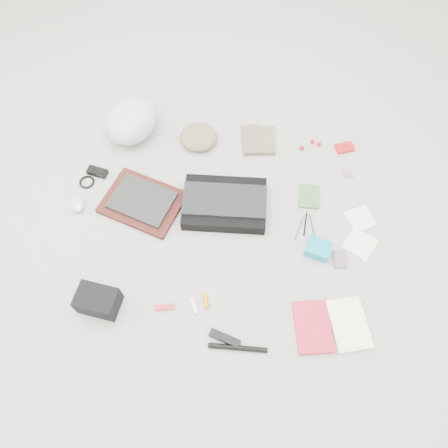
# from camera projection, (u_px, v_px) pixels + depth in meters

# --- Properties ---
(ground_plane) EXTENTS (4.00, 4.00, 0.00)m
(ground_plane) POSITION_uv_depth(u_px,v_px,m) (224.00, 229.00, 2.18)
(ground_plane) COLOR gray
(messenger_bag) EXTENTS (0.43, 0.31, 0.07)m
(messenger_bag) POSITION_uv_depth(u_px,v_px,m) (225.00, 204.00, 2.21)
(messenger_bag) COLOR black
(messenger_bag) RESTS_ON ground_plane
(bag_flap) EXTENTS (0.42, 0.20, 0.01)m
(bag_flap) POSITION_uv_depth(u_px,v_px,m) (225.00, 200.00, 2.17)
(bag_flap) COLOR black
(bag_flap) RESTS_ON messenger_bag
(laptop_sleeve) EXTENTS (0.46, 0.40, 0.03)m
(laptop_sleeve) POSITION_uv_depth(u_px,v_px,m) (143.00, 202.00, 2.24)
(laptop_sleeve) COLOR #411814
(laptop_sleeve) RESTS_ON ground_plane
(laptop) EXTENTS (0.36, 0.30, 0.02)m
(laptop) POSITION_uv_depth(u_px,v_px,m) (142.00, 200.00, 2.21)
(laptop) COLOR black
(laptop) RESTS_ON laptop_sleeve
(bike_helmet) EXTENTS (0.34, 0.39, 0.20)m
(bike_helmet) POSITION_uv_depth(u_px,v_px,m) (131.00, 120.00, 2.38)
(bike_helmet) COLOR #A9D5CF
(bike_helmet) RESTS_ON ground_plane
(beanie) EXTENTS (0.22, 0.21, 0.07)m
(beanie) POSITION_uv_depth(u_px,v_px,m) (199.00, 137.00, 2.40)
(beanie) COLOR #79674D
(beanie) RESTS_ON ground_plane
(mitten_left) EXTENTS (0.13, 0.21, 0.03)m
(mitten_left) POSITION_uv_depth(u_px,v_px,m) (251.00, 140.00, 2.42)
(mitten_left) COLOR #685D4D
(mitten_left) RESTS_ON ground_plane
(mitten_right) EXTENTS (0.11, 0.19, 0.03)m
(mitten_right) POSITION_uv_depth(u_px,v_px,m) (266.00, 140.00, 2.42)
(mitten_right) COLOR #706050
(mitten_right) RESTS_ON ground_plane
(power_brick) EXTENTS (0.11, 0.07, 0.03)m
(power_brick) POSITION_uv_depth(u_px,v_px,m) (97.00, 172.00, 2.32)
(power_brick) COLOR black
(power_brick) RESTS_ON ground_plane
(cable_coil) EXTENTS (0.09, 0.09, 0.01)m
(cable_coil) POSITION_uv_depth(u_px,v_px,m) (87.00, 182.00, 2.30)
(cable_coil) COLOR black
(cable_coil) RESTS_ON ground_plane
(mouse) EXTENTS (0.10, 0.12, 0.04)m
(mouse) POSITION_uv_depth(u_px,v_px,m) (78.00, 203.00, 2.22)
(mouse) COLOR #B5B5B5
(mouse) RESTS_ON ground_plane
(camera_bag) EXTENTS (0.20, 0.15, 0.12)m
(camera_bag) POSITION_uv_depth(u_px,v_px,m) (98.00, 301.00, 1.95)
(camera_bag) COLOR black
(camera_bag) RESTS_ON ground_plane
(multitool) EXTENTS (0.09, 0.04, 0.01)m
(multitool) POSITION_uv_depth(u_px,v_px,m) (165.00, 307.00, 1.98)
(multitool) COLOR red
(multitool) RESTS_ON ground_plane
(toiletry_tube_white) EXTENTS (0.05, 0.07, 0.02)m
(toiletry_tube_white) POSITION_uv_depth(u_px,v_px,m) (194.00, 306.00, 1.98)
(toiletry_tube_white) COLOR white
(toiletry_tube_white) RESTS_ON ground_plane
(toiletry_tube_orange) EXTENTS (0.04, 0.07, 0.02)m
(toiletry_tube_orange) POSITION_uv_depth(u_px,v_px,m) (206.00, 301.00, 2.00)
(toiletry_tube_orange) COLOR #DA7100
(toiletry_tube_orange) RESTS_ON ground_plane
(u_lock) EXTENTS (0.14, 0.08, 0.03)m
(u_lock) POSITION_uv_depth(u_px,v_px,m) (225.00, 338.00, 1.91)
(u_lock) COLOR black
(u_lock) RESTS_ON ground_plane
(bike_pump) EXTENTS (0.26, 0.03, 0.02)m
(bike_pump) POSITION_uv_depth(u_px,v_px,m) (238.00, 348.00, 1.89)
(bike_pump) COLOR black
(bike_pump) RESTS_ON ground_plane
(book_red) EXTENTS (0.19, 0.26, 0.02)m
(book_red) POSITION_uv_depth(u_px,v_px,m) (313.00, 327.00, 1.94)
(book_red) COLOR red
(book_red) RESTS_ON ground_plane
(book_white) EXTENTS (0.21, 0.27, 0.02)m
(book_white) POSITION_uv_depth(u_px,v_px,m) (349.00, 324.00, 1.94)
(book_white) COLOR white
(book_white) RESTS_ON ground_plane
(notepad) EXTENTS (0.10, 0.14, 0.02)m
(notepad) POSITION_uv_depth(u_px,v_px,m) (309.00, 196.00, 2.26)
(notepad) COLOR #376539
(notepad) RESTS_ON ground_plane
(pen_blue) EXTENTS (0.04, 0.13, 0.01)m
(pen_blue) POSITION_uv_depth(u_px,v_px,m) (299.00, 228.00, 2.18)
(pen_blue) COLOR #264392
(pen_blue) RESTS_ON ground_plane
(pen_black) EXTENTS (0.02, 0.14, 0.01)m
(pen_black) POSITION_uv_depth(u_px,v_px,m) (305.00, 224.00, 2.19)
(pen_black) COLOR black
(pen_black) RESTS_ON ground_plane
(pen_navy) EXTENTS (0.03, 0.13, 0.01)m
(pen_navy) POSITION_uv_depth(u_px,v_px,m) (312.00, 226.00, 2.18)
(pen_navy) COLOR navy
(pen_navy) RESTS_ON ground_plane
(accordion_wallet) EXTENTS (0.13, 0.12, 0.06)m
(accordion_wallet) POSITION_uv_depth(u_px,v_px,m) (318.00, 249.00, 2.10)
(accordion_wallet) COLOR #0795B3
(accordion_wallet) RESTS_ON ground_plane
(card_deck) EXTENTS (0.06, 0.09, 0.02)m
(card_deck) POSITION_uv_depth(u_px,v_px,m) (339.00, 259.00, 2.09)
(card_deck) COLOR slate
(card_deck) RESTS_ON ground_plane
(napkin_top) EXTENTS (0.17, 0.17, 0.01)m
(napkin_top) POSITION_uv_depth(u_px,v_px,m) (360.00, 219.00, 2.20)
(napkin_top) COLOR white
(napkin_top) RESTS_ON ground_plane
(napkin_bottom) EXTENTS (0.19, 0.19, 0.01)m
(napkin_bottom) POSITION_uv_depth(u_px,v_px,m) (360.00, 244.00, 2.14)
(napkin_bottom) COLOR white
(napkin_bottom) RESTS_ON ground_plane
(lollipop_a) EXTENTS (0.03, 0.03, 0.03)m
(lollipop_a) POSITION_uv_depth(u_px,v_px,m) (302.00, 148.00, 2.40)
(lollipop_a) COLOR maroon
(lollipop_a) RESTS_ON ground_plane
(lollipop_b) EXTENTS (0.02, 0.02, 0.02)m
(lollipop_b) POSITION_uv_depth(u_px,v_px,m) (312.00, 142.00, 2.42)
(lollipop_b) COLOR #9F081F
(lollipop_b) RESTS_ON ground_plane
(lollipop_c) EXTENTS (0.03, 0.03, 0.02)m
(lollipop_c) POSITION_uv_depth(u_px,v_px,m) (319.00, 144.00, 2.41)
(lollipop_c) COLOR #AC111E
(lollipop_c) RESTS_ON ground_plane
(altoids_tin) EXTENTS (0.11, 0.09, 0.02)m
(altoids_tin) POSITION_uv_depth(u_px,v_px,m) (345.00, 148.00, 2.40)
(altoids_tin) COLOR #B2151C
(altoids_tin) RESTS_ON ground_plane
(stamp_sheet) EXTENTS (0.06, 0.07, 0.00)m
(stamp_sheet) POSITION_uv_depth(u_px,v_px,m) (348.00, 173.00, 2.33)
(stamp_sheet) COLOR gray
(stamp_sheet) RESTS_ON ground_plane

